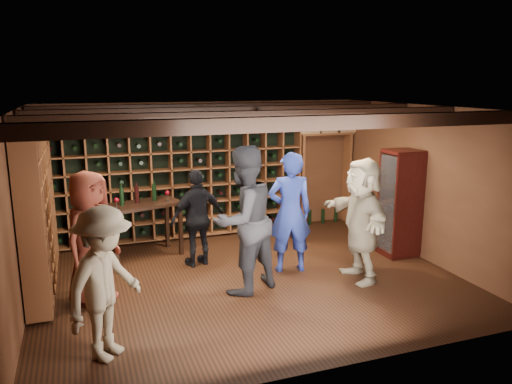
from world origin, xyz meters
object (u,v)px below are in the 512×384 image
object	(u,v)px
man_blue_shirt	(290,212)
guest_woman_black	(198,218)
guest_khaki	(105,284)
guest_red_floral	(91,238)
man_grey_suit	(244,220)
tasting_table	(142,210)
display_cabinet	(400,205)
guest_beige	(361,220)

from	to	relation	value
man_blue_shirt	guest_woman_black	bearing A→B (deg)	-18.61
man_blue_shirt	guest_khaki	world-z (taller)	man_blue_shirt
man_blue_shirt	guest_red_floral	bearing A→B (deg)	14.09
man_blue_shirt	guest_red_floral	world-z (taller)	man_blue_shirt
man_blue_shirt	man_grey_suit	size ratio (longest dim) A/B	0.91
guest_woman_black	tasting_table	xyz separation A→B (m)	(-0.79, 0.65, 0.04)
display_cabinet	man_grey_suit	xyz separation A→B (m)	(-2.91, -0.54, 0.16)
man_grey_suit	tasting_table	size ratio (longest dim) A/B	1.51
guest_red_floral	guest_woman_black	world-z (taller)	guest_red_floral
display_cabinet	tasting_table	world-z (taller)	display_cabinet
man_grey_suit	guest_red_floral	size ratio (longest dim) A/B	1.15
display_cabinet	guest_woman_black	bearing A→B (deg)	168.63
man_blue_shirt	guest_woman_black	size ratio (longest dim) A/B	1.20
man_grey_suit	tasting_table	xyz separation A→B (m)	(-1.15, 1.85, -0.21)
display_cabinet	guest_khaki	world-z (taller)	display_cabinet
guest_red_floral	guest_beige	size ratio (longest dim) A/B	0.98
guest_khaki	man_grey_suit	bearing A→B (deg)	-17.87
man_grey_suit	guest_khaki	xyz separation A→B (m)	(-1.89, -1.14, -0.20)
display_cabinet	man_grey_suit	world-z (taller)	man_grey_suit
man_blue_shirt	guest_woman_black	xyz separation A→B (m)	(-1.26, 0.71, -0.15)
guest_khaki	man_blue_shirt	bearing A→B (deg)	-18.62
man_blue_shirt	man_grey_suit	world-z (taller)	man_grey_suit
guest_khaki	guest_red_floral	bearing A→B (deg)	44.46
guest_red_floral	tasting_table	world-z (taller)	guest_red_floral
guest_red_floral	man_blue_shirt	bearing A→B (deg)	-46.77
tasting_table	guest_khaki	bearing A→B (deg)	-120.39
man_grey_suit	guest_red_floral	distance (m)	2.01
man_grey_suit	tasting_table	distance (m)	2.18
man_blue_shirt	man_grey_suit	bearing A→B (deg)	39.41
guest_beige	guest_red_floral	bearing A→B (deg)	-92.73
man_blue_shirt	guest_khaki	size ratio (longest dim) A/B	1.12
tasting_table	man_blue_shirt	bearing A→B (deg)	-49.89
guest_red_floral	tasting_table	bearing A→B (deg)	11.16
display_cabinet	guest_woman_black	world-z (taller)	display_cabinet
guest_red_floral	guest_beige	world-z (taller)	guest_beige
man_grey_suit	guest_khaki	world-z (taller)	man_grey_suit
display_cabinet	tasting_table	xyz separation A→B (m)	(-4.06, 1.31, -0.05)
guest_red_floral	man_grey_suit	bearing A→B (deg)	-59.39
display_cabinet	tasting_table	bearing A→B (deg)	162.16
guest_beige	tasting_table	distance (m)	3.52
guest_khaki	tasting_table	xyz separation A→B (m)	(0.75, 2.99, -0.01)
guest_red_floral	guest_beige	bearing A→B (deg)	-57.59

